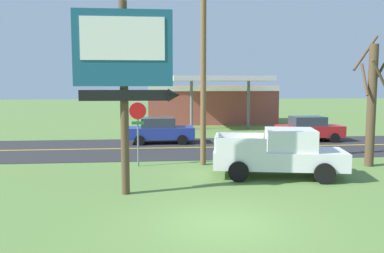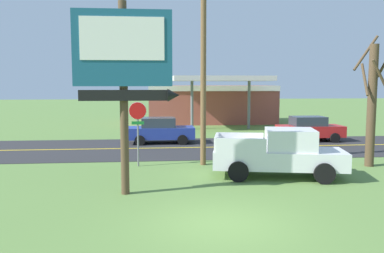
# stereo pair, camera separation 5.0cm
# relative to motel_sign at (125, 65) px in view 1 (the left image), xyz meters

# --- Properties ---
(ground_plane) EXTENTS (180.00, 180.00, 0.00)m
(ground_plane) POSITION_rel_motel_sign_xyz_m (2.69, -3.13, -4.39)
(ground_plane) COLOR #5B7F3D
(road_asphalt) EXTENTS (140.00, 8.00, 0.02)m
(road_asphalt) POSITION_rel_motel_sign_xyz_m (2.69, 9.87, -4.38)
(road_asphalt) COLOR #2B2B2D
(road_asphalt) RESTS_ON ground
(road_centre_line) EXTENTS (126.00, 0.20, 0.01)m
(road_centre_line) POSITION_rel_motel_sign_xyz_m (2.69, 9.87, -4.37)
(road_centre_line) COLOR gold
(road_centre_line) RESTS_ON road_asphalt
(motel_sign) EXTENTS (3.48, 0.54, 6.47)m
(motel_sign) POSITION_rel_motel_sign_xyz_m (0.00, 0.00, 0.00)
(motel_sign) COLOR brown
(motel_sign) RESTS_ON ground
(stop_sign) EXTENTS (0.80, 0.08, 2.95)m
(stop_sign) POSITION_rel_motel_sign_xyz_m (0.21, 4.79, -2.36)
(stop_sign) COLOR slate
(stop_sign) RESTS_ON ground
(utility_pole) EXTENTS (2.13, 0.26, 9.06)m
(utility_pole) POSITION_rel_motel_sign_xyz_m (3.21, 4.87, 0.47)
(utility_pole) COLOR brown
(utility_pole) RESTS_ON ground
(bare_tree) EXTENTS (1.26, 1.28, 5.99)m
(bare_tree) POSITION_rel_motel_sign_xyz_m (10.77, 3.82, -1.46)
(bare_tree) COLOR brown
(bare_tree) RESTS_ON ground
(gas_station) EXTENTS (12.00, 11.50, 4.40)m
(gas_station) POSITION_rel_motel_sign_xyz_m (6.52, 25.25, -2.45)
(gas_station) COLOR #A84C42
(gas_station) RESTS_ON ground
(pickup_white_parked_on_lawn) EXTENTS (5.49, 3.01, 1.96)m
(pickup_white_parked_on_lawn) POSITION_rel_motel_sign_xyz_m (6.00, 2.08, -3.43)
(pickup_white_parked_on_lawn) COLOR silver
(pickup_white_parked_on_lawn) RESTS_ON ground
(car_blue_near_lane) EXTENTS (4.20, 2.00, 1.64)m
(car_blue_near_lane) POSITION_rel_motel_sign_xyz_m (1.35, 11.87, -3.56)
(car_blue_near_lane) COLOR #233893
(car_blue_near_lane) RESTS_ON ground
(car_red_mid_lane) EXTENTS (4.20, 2.00, 1.64)m
(car_red_mid_lane) POSITION_rel_motel_sign_xyz_m (11.12, 11.87, -3.56)
(car_red_mid_lane) COLOR red
(car_red_mid_lane) RESTS_ON ground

